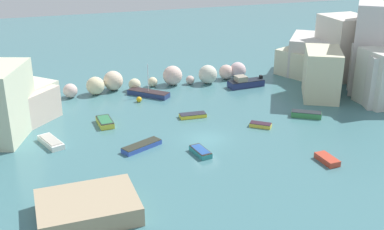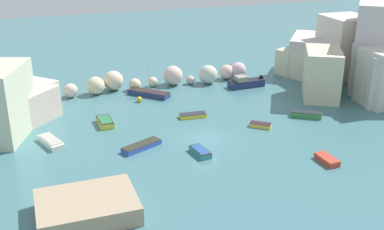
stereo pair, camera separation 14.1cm
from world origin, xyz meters
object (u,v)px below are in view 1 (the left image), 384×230
at_px(moored_boat_3, 201,152).
at_px(moored_boat_8, 306,114).
at_px(moored_boat_2, 193,115).
at_px(moored_boat_7, 105,122).
at_px(moored_boat_9, 327,159).
at_px(channel_buoy, 139,99).
at_px(moored_boat_6, 245,83).
at_px(moored_boat_1, 261,125).
at_px(moored_boat_4, 51,142).
at_px(moored_boat_5, 142,146).
at_px(moored_boat_0, 149,93).
at_px(stone_dock, 88,207).

height_order(moored_boat_3, moored_boat_8, moored_boat_8).
distance_m(moored_boat_2, moored_boat_7, 10.05).
relative_size(moored_boat_7, moored_boat_9, 1.21).
relative_size(channel_buoy, moored_boat_6, 0.14).
bearing_deg(moored_boat_1, moored_boat_7, -162.28).
bearing_deg(moored_boat_4, moored_boat_8, -113.35).
bearing_deg(moored_boat_2, moored_boat_5, -136.75).
relative_size(moored_boat_2, moored_boat_3, 1.10).
bearing_deg(moored_boat_7, channel_buoy, 135.81).
distance_m(moored_boat_0, moored_boat_4, 17.25).
xyz_separation_m(moored_boat_3, moored_boat_5, (-5.12, 3.10, -0.03)).
bearing_deg(moored_boat_0, channel_buoy, 92.67).
relative_size(channel_buoy, moored_boat_3, 0.24).
bearing_deg(moored_boat_1, moored_boat_5, -136.77).
height_order(channel_buoy, moored_boat_2, channel_buoy).
height_order(channel_buoy, moored_boat_5, channel_buoy).
bearing_deg(moored_boat_9, moored_boat_1, 9.57).
bearing_deg(moored_boat_4, moored_boat_2, -101.19).
height_order(stone_dock, moored_boat_2, stone_dock).
distance_m(moored_boat_4, moored_boat_6, 28.57).
relative_size(moored_boat_2, moored_boat_4, 0.78).
bearing_deg(moored_boat_3, moored_boat_8, 100.27).
relative_size(channel_buoy, moored_boat_1, 0.28).
distance_m(moored_boat_1, moored_boat_4, 22.37).
xyz_separation_m(moored_boat_0, moored_boat_9, (11.42, -23.65, -0.08)).
distance_m(moored_boat_6, moored_boat_7, 21.71).
distance_m(stone_dock, moored_boat_6, 34.96).
height_order(moored_boat_5, moored_boat_7, moored_boat_7).
xyz_separation_m(stone_dock, moored_boat_1, (20.27, 11.52, -0.52)).
xyz_separation_m(moored_boat_5, moored_boat_8, (19.99, 2.13, 0.08)).
xyz_separation_m(stone_dock, moored_boat_3, (11.71, 7.22, -0.46)).
distance_m(moored_boat_6, moored_boat_8, 12.65).
bearing_deg(moored_boat_3, stone_dock, -67.46).
distance_m(moored_boat_2, moored_boat_6, 13.34).
height_order(moored_boat_3, moored_boat_7, moored_boat_7).
bearing_deg(moored_boat_5, moored_boat_4, 130.19).
bearing_deg(moored_boat_1, moored_boat_6, 110.70).
bearing_deg(moored_boat_3, moored_boat_9, 54.40).
bearing_deg(moored_boat_9, moored_boat_6, -8.25).
xyz_separation_m(moored_boat_0, moored_boat_8, (15.56, -13.07, -0.01)).
distance_m(moored_boat_5, moored_boat_6, 23.12).
distance_m(moored_boat_1, moored_boat_9, 9.89).
height_order(moored_boat_0, moored_boat_7, moored_boat_0).
distance_m(moored_boat_7, moored_boat_8, 23.07).
height_order(moored_boat_4, moored_boat_5, moored_boat_4).
bearing_deg(moored_boat_0, moored_boat_4, 85.47).
height_order(moored_boat_5, moored_boat_9, moored_boat_9).
bearing_deg(moored_boat_5, channel_buoy, 52.59).
bearing_deg(moored_boat_7, moored_boat_9, 46.23).
bearing_deg(stone_dock, moored_boat_5, 57.46).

